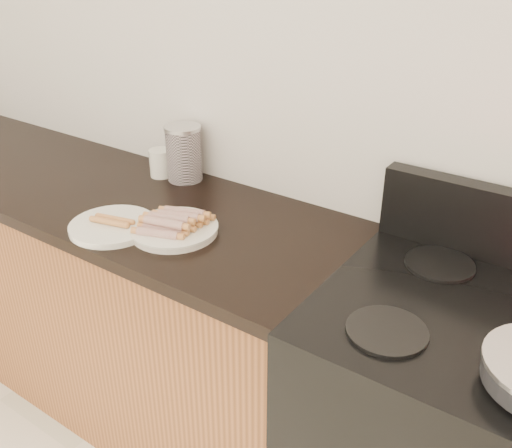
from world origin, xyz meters
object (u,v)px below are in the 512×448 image
Objects in this scene: side_plate at (113,226)px; canister at (184,153)px; mug at (161,163)px; main_plate at (174,230)px.

canister is (-0.07, 0.41, 0.09)m from side_plate.
main_plate is at bearing -41.84° from mug.
mug reaches higher than main_plate.
main_plate is 2.59× the size of mug.
side_plate is 0.42m from mug.
canister reaches higher than side_plate.
canister is at bearing 15.34° from mug.
canister is (-0.24, 0.32, 0.09)m from main_plate.
canister reaches higher than mug.
canister is at bearing 126.64° from main_plate.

